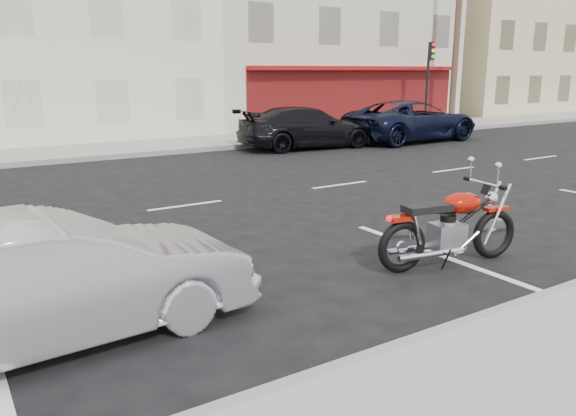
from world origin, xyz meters
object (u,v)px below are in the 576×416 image
at_px(motorcycle, 496,223).
at_px(car_far, 307,128).
at_px(utility_pole, 457,26).
at_px(fire_hydrant, 400,119).
at_px(suv_far, 412,121).
at_px(traffic_light, 429,74).
at_px(sedan_silver, 55,280).

height_order(motorcycle, car_far, car_far).
bearing_deg(motorcycle, car_far, 78.54).
height_order(utility_pole, fire_hydrant, utility_pole).
bearing_deg(suv_far, fire_hydrant, -38.76).
relative_size(utility_pole, suv_far, 1.60).
height_order(traffic_light, fire_hydrant, traffic_light).
relative_size(traffic_light, sedan_silver, 0.94).
bearing_deg(traffic_light, suv_far, -142.79).
relative_size(motorcycle, suv_far, 0.41).
xyz_separation_m(utility_pole, fire_hydrant, (-3.50, -0.10, -4.21)).
distance_m(utility_pole, fire_hydrant, 5.48).
xyz_separation_m(traffic_light, sedan_silver, (-18.87, -13.22, -1.89)).
bearing_deg(sedan_silver, utility_pole, -60.51).
distance_m(motorcycle, car_far, 12.31).
relative_size(traffic_light, suv_far, 0.67).
bearing_deg(utility_pole, sedan_silver, -147.13).
height_order(utility_pole, car_far, utility_pole).
xyz_separation_m(motorcycle, sedan_silver, (-5.96, 0.66, 0.13)).
xyz_separation_m(motorcycle, car_far, (4.48, 11.47, 0.19)).
bearing_deg(sedan_silver, car_far, -47.40).
height_order(motorcycle, suv_far, suv_far).
distance_m(fire_hydrant, suv_far, 3.83).
height_order(traffic_light, suv_far, traffic_light).
distance_m(sedan_silver, car_far, 15.03).
relative_size(utility_pole, traffic_light, 2.37).
height_order(fire_hydrant, car_far, car_far).
distance_m(traffic_light, suv_far, 5.09).
xyz_separation_m(utility_pole, car_far, (-10.43, -2.68, -4.01)).
bearing_deg(fire_hydrant, traffic_light, -6.36).
distance_m(fire_hydrant, car_far, 7.40).
distance_m(fire_hydrant, motorcycle, 18.09).
bearing_deg(traffic_light, fire_hydrant, 173.64).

